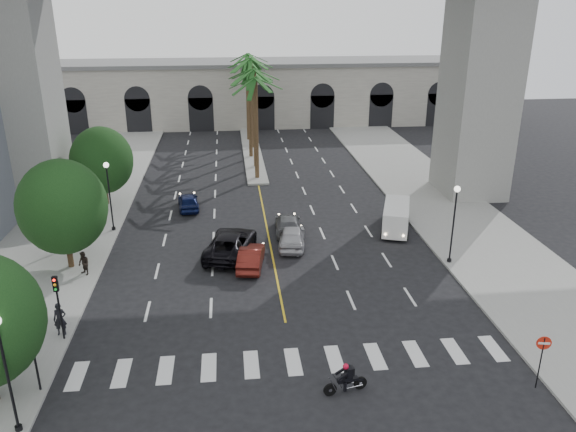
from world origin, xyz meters
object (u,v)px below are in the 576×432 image
object	(u,v)px
do_not_enter_sign	(542,351)
cargo_van	(396,217)
motorcycle_rider	(347,379)
pedestrian_b	(84,263)
lamp_post_right	(454,218)
pedestrian_a	(60,319)
car_e	(188,201)
car_c	(231,244)
car_d	(288,224)
car_a	(292,236)
lamp_post_left_far	(109,191)
car_b	(251,257)
traffic_signal_near	(32,344)
traffic_signal_far	(58,297)
lamp_post_left_near	(5,365)

from	to	relation	value
do_not_enter_sign	cargo_van	bearing A→B (deg)	103.85
motorcycle_rider	pedestrian_b	bearing A→B (deg)	125.45
lamp_post_right	pedestrian_a	world-z (taller)	lamp_post_right
car_e	cargo_van	size ratio (longest dim) A/B	0.77
car_c	do_not_enter_sign	world-z (taller)	do_not_enter_sign
car_d	do_not_enter_sign	world-z (taller)	do_not_enter_sign
car_a	pedestrian_b	distance (m)	13.74
lamp_post_left_far	car_b	world-z (taller)	lamp_post_left_far
car_e	pedestrian_b	distance (m)	12.96
pedestrian_b	do_not_enter_sign	world-z (taller)	do_not_enter_sign
car_e	car_a	bearing A→B (deg)	125.80
car_a	car_d	world-z (taller)	car_a
traffic_signal_near	car_b	size ratio (longest dim) A/B	0.87
car_a	car_d	bearing A→B (deg)	-81.76
car_c	car_a	bearing A→B (deg)	-153.64
traffic_signal_far	car_e	xyz separation A→B (m)	(5.19, 18.82, -1.84)
car_a	cargo_van	xyz separation A→B (m)	(7.99, 1.90, 0.39)
car_e	pedestrian_b	xyz separation A→B (m)	(-5.75, -11.62, 0.24)
pedestrian_b	do_not_enter_sign	bearing A→B (deg)	11.48
motorcycle_rider	car_d	bearing A→B (deg)	79.48
lamp_post_left_near	car_c	distance (m)	18.29
lamp_post_left_far	traffic_signal_far	distance (m)	14.52
car_a	traffic_signal_far	bearing A→B (deg)	47.37
pedestrian_a	pedestrian_b	bearing A→B (deg)	88.08
lamp_post_right	cargo_van	size ratio (longest dim) A/B	1.04
lamp_post_right	car_a	bearing A→B (deg)	158.43
motorcycle_rider	do_not_enter_sign	xyz separation A→B (m)	(8.43, -0.65, 1.26)
traffic_signal_far	car_a	world-z (taller)	traffic_signal_far
lamp_post_left_far	car_e	distance (m)	7.29
car_c	pedestrian_b	bearing A→B (deg)	27.41
lamp_post_left_near	do_not_enter_sign	xyz separation A→B (m)	(21.90, 0.42, -1.30)
traffic_signal_far	motorcycle_rider	world-z (taller)	traffic_signal_far
traffic_signal_far	motorcycle_rider	bearing A→B (deg)	-22.14
car_d	pedestrian_a	xyz separation A→B (m)	(-13.00, -12.46, 0.35)
lamp_post_left_far	car_d	world-z (taller)	lamp_post_left_far
lamp_post_right	car_e	bearing A→B (deg)	144.86
motorcycle_rider	car_b	world-z (taller)	motorcycle_rider
lamp_post_right	traffic_signal_near	xyz separation A→B (m)	(-22.70, -10.50, -0.71)
lamp_post_left_far	pedestrian_a	bearing A→B (deg)	-90.41
car_b	pedestrian_b	bearing A→B (deg)	10.27
traffic_signal_far	do_not_enter_sign	distance (m)	22.64
motorcycle_rider	car_e	distance (m)	25.60
car_c	lamp_post_left_far	bearing A→B (deg)	-16.78
lamp_post_left_far	traffic_signal_near	size ratio (longest dim) A/B	1.47
traffic_signal_far	pedestrian_b	size ratio (longest dim) A/B	2.40
lamp_post_left_near	cargo_van	bearing A→B (deg)	42.02
lamp_post_left_far	car_e	size ratio (longest dim) A/B	1.35
traffic_signal_far	lamp_post_right	bearing A→B (deg)	15.98
traffic_signal_near	motorcycle_rider	xyz separation A→B (m)	(13.37, -1.44, -1.84)
car_e	do_not_enter_sign	bearing A→B (deg)	117.36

